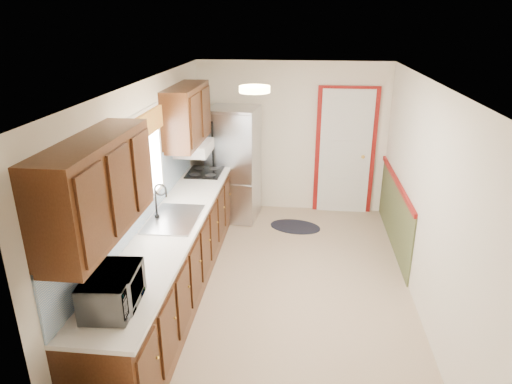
# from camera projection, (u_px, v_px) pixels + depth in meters

# --- Properties ---
(room_shell) EXTENTS (3.20, 5.20, 2.52)m
(room_shell) POSITION_uv_depth(u_px,v_px,m) (284.00, 195.00, 4.97)
(room_shell) COLOR tan
(room_shell) RESTS_ON ground
(kitchen_run) EXTENTS (0.63, 4.00, 2.20)m
(kitchen_run) POSITION_uv_depth(u_px,v_px,m) (169.00, 233.00, 4.96)
(kitchen_run) COLOR #3C1D0D
(kitchen_run) RESTS_ON ground
(back_wall_trim) EXTENTS (1.12, 2.30, 2.08)m
(back_wall_trim) POSITION_uv_depth(u_px,v_px,m) (355.00, 164.00, 7.03)
(back_wall_trim) COLOR maroon
(back_wall_trim) RESTS_ON ground
(ceiling_fixture) EXTENTS (0.30, 0.30, 0.06)m
(ceiling_fixture) POSITION_uv_depth(u_px,v_px,m) (255.00, 89.00, 4.39)
(ceiling_fixture) COLOR #FFD88C
(ceiling_fixture) RESTS_ON room_shell
(microwave) EXTENTS (0.33, 0.55, 0.36)m
(microwave) POSITION_uv_depth(u_px,v_px,m) (112.00, 287.00, 3.42)
(microwave) COLOR white
(microwave) RESTS_ON kitchen_run
(refrigerator) EXTENTS (0.80, 0.77, 1.76)m
(refrigerator) POSITION_uv_depth(u_px,v_px,m) (234.00, 164.00, 7.07)
(refrigerator) COLOR #B7B7BC
(refrigerator) RESTS_ON ground
(rug) EXTENTS (0.86, 0.64, 0.01)m
(rug) POSITION_uv_depth(u_px,v_px,m) (295.00, 227.00, 6.99)
(rug) COLOR black
(rug) RESTS_ON ground
(cooktop) EXTENTS (0.47, 0.57, 0.02)m
(cooktop) POSITION_uv_depth(u_px,v_px,m) (205.00, 172.00, 6.47)
(cooktop) COLOR black
(cooktop) RESTS_ON kitchen_run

